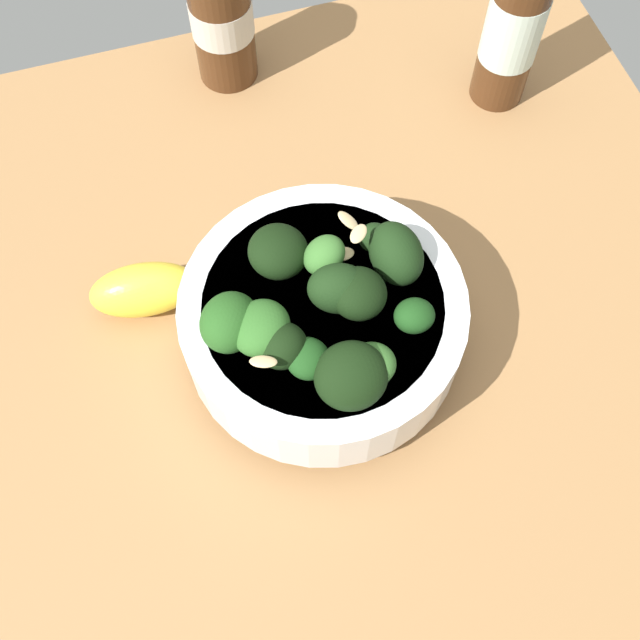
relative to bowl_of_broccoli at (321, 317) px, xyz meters
The scene contains 5 objects.
ground_plane 7.37cm from the bowl_of_broccoli, 18.86° to the right, with size 71.59×71.59×4.83cm, color #996D42.
bowl_of_broccoli is the anchor object (origin of this frame).
lemon_wedge 14.43cm from the bowl_of_broccoli, 147.80° to the left, with size 8.34×4.06×4.59cm, color yellow.
bottle_tall 30.69cm from the bowl_of_broccoli, 40.75° to the left, with size 4.95×4.95×16.89cm.
bottle_short 29.71cm from the bowl_of_broccoli, 90.16° to the left, with size 5.55×5.55×13.49cm.
Camera 1 is at (-7.74, -24.35, 55.22)cm, focal length 43.87 mm.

